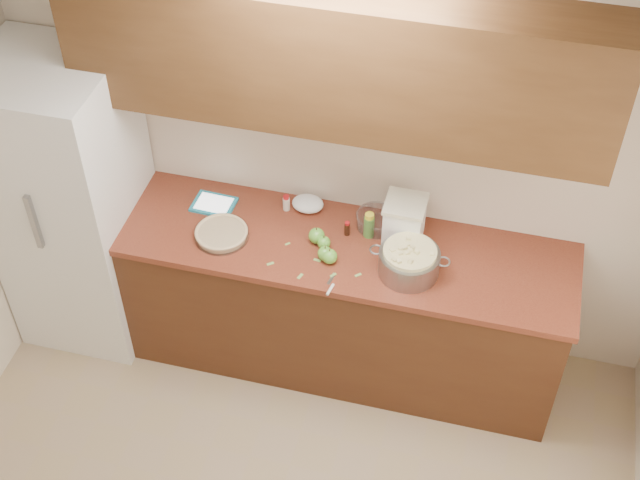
% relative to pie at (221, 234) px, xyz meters
% --- Properties ---
extents(room_shell, '(3.60, 3.60, 3.60)m').
position_rel_pie_xyz_m(room_shell, '(0.55, -1.38, 0.36)').
color(room_shell, tan).
rests_on(room_shell, ground).
extents(counter_run, '(2.64, 0.68, 0.92)m').
position_rel_pie_xyz_m(counter_run, '(0.55, 0.10, -0.48)').
color(counter_run, '#492814').
rests_on(counter_run, ground).
extents(upper_cabinets, '(2.60, 0.34, 0.70)m').
position_rel_pie_xyz_m(upper_cabinets, '(0.55, 0.25, 1.01)').
color(upper_cabinets, '#523319').
rests_on(upper_cabinets, room_shell).
extents(fridge, '(0.70, 0.70, 1.80)m').
position_rel_pie_xyz_m(fridge, '(-0.89, 0.06, -0.04)').
color(fridge, white).
rests_on(fridge, ground).
extents(pie, '(0.29, 0.29, 0.05)m').
position_rel_pie_xyz_m(pie, '(0.00, 0.00, 0.00)').
color(pie, silver).
rests_on(pie, counter_run).
extents(colander, '(0.41, 0.31, 0.15)m').
position_rel_pie_xyz_m(colander, '(1.00, -0.01, 0.05)').
color(colander, gray).
rests_on(colander, counter_run).
extents(flour_canister, '(0.21, 0.21, 0.26)m').
position_rel_pie_xyz_m(flour_canister, '(0.93, 0.22, 0.11)').
color(flour_canister, white).
rests_on(flour_canister, counter_run).
extents(tablet, '(0.24, 0.18, 0.02)m').
position_rel_pie_xyz_m(tablet, '(-0.12, 0.22, -0.02)').
color(tablet, teal).
rests_on(tablet, counter_run).
extents(paring_knife, '(0.04, 0.16, 0.02)m').
position_rel_pie_xyz_m(paring_knife, '(0.65, -0.22, -0.02)').
color(paring_knife, gray).
rests_on(paring_knife, counter_run).
extents(lemon_bottle, '(0.06, 0.06, 0.15)m').
position_rel_pie_xyz_m(lemon_bottle, '(0.75, 0.20, 0.05)').
color(lemon_bottle, '#4C8C38').
rests_on(lemon_bottle, counter_run).
extents(cinnamon_shaker, '(0.04, 0.04, 0.09)m').
position_rel_pie_xyz_m(cinnamon_shaker, '(0.27, 0.29, 0.02)').
color(cinnamon_shaker, beige).
rests_on(cinnamon_shaker, counter_run).
extents(vanilla_bottle, '(0.03, 0.03, 0.09)m').
position_rel_pie_xyz_m(vanilla_bottle, '(0.64, 0.18, 0.02)').
color(vanilla_bottle, black).
rests_on(vanilla_bottle, counter_run).
extents(mixing_bowl, '(0.22, 0.22, 0.08)m').
position_rel_pie_xyz_m(mixing_bowl, '(0.78, 0.28, 0.02)').
color(mixing_bowl, silver).
rests_on(mixing_bowl, counter_run).
extents(paper_towel, '(0.20, 0.18, 0.07)m').
position_rel_pie_xyz_m(paper_towel, '(0.39, 0.33, 0.01)').
color(paper_towel, white).
rests_on(paper_towel, counter_run).
extents(apple_left, '(0.09, 0.09, 0.10)m').
position_rel_pie_xyz_m(apple_left, '(0.50, 0.09, 0.02)').
color(apple_left, '#5DAF35').
rests_on(apple_left, counter_run).
extents(apple_center, '(0.07, 0.07, 0.08)m').
position_rel_pie_xyz_m(apple_center, '(0.54, 0.06, 0.01)').
color(apple_center, '#5DAF35').
rests_on(apple_center, counter_run).
extents(apple_front, '(0.08, 0.08, 0.09)m').
position_rel_pie_xyz_m(apple_front, '(0.57, -0.02, 0.02)').
color(apple_front, '#5DAF35').
rests_on(apple_front, counter_run).
extents(apple_extra, '(0.08, 0.08, 0.09)m').
position_rel_pie_xyz_m(apple_extra, '(0.60, -0.04, 0.02)').
color(apple_extra, '#5DAF35').
rests_on(apple_extra, counter_run).
extents(peel_a, '(0.04, 0.04, 0.00)m').
position_rel_pie_xyz_m(peel_a, '(0.76, -0.10, -0.02)').
color(peel_a, '#88AF55').
rests_on(peel_a, counter_run).
extents(peel_b, '(0.03, 0.04, 0.00)m').
position_rel_pie_xyz_m(peel_b, '(0.48, -0.18, -0.02)').
color(peel_b, '#88AF55').
rests_on(peel_b, counter_run).
extents(peel_c, '(0.03, 0.04, 0.00)m').
position_rel_pie_xyz_m(peel_c, '(0.64, -0.13, -0.02)').
color(peel_c, '#88AF55').
rests_on(peel_c, counter_run).
extents(peel_d, '(0.03, 0.03, 0.00)m').
position_rel_pie_xyz_m(peel_d, '(0.35, 0.03, -0.02)').
color(peel_d, '#88AF55').
rests_on(peel_d, counter_run).
extents(peel_e, '(0.04, 0.03, 0.00)m').
position_rel_pie_xyz_m(peel_e, '(0.31, -0.13, -0.02)').
color(peel_e, '#88AF55').
rests_on(peel_e, counter_run).
extents(peel_f, '(0.04, 0.02, 0.00)m').
position_rel_pie_xyz_m(peel_f, '(0.53, -0.04, -0.02)').
color(peel_f, '#88AF55').
rests_on(peel_f, counter_run).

